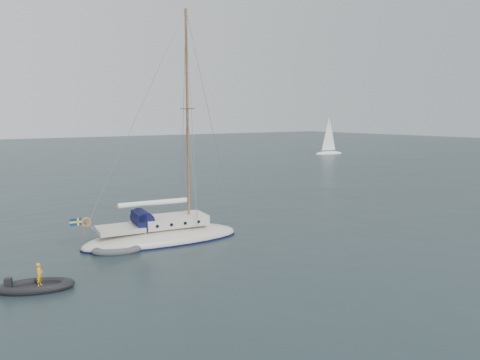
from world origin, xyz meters
TOP-DOWN VIEW (x-y plane):
  - ground at (0.00, 0.00)m, footprint 300.00×300.00m
  - sailboat at (-3.25, 2.94)m, footprint 10.56×3.16m
  - dinghy at (-6.51, 2.31)m, footprint 2.82×1.28m
  - rib at (-11.65, -1.19)m, footprint 3.41×1.55m
  - distant_yacht_b at (54.81, 45.00)m, footprint 6.47×3.45m

SIDE VIEW (x-z plane):
  - ground at x=0.00m, z-range 0.00..0.00m
  - dinghy at x=-6.51m, z-range -0.02..0.38m
  - rib at x=-11.65m, z-range -0.44..0.84m
  - sailboat at x=-3.25m, z-range -6.38..8.65m
  - distant_yacht_b at x=54.81m, z-range -0.62..7.95m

